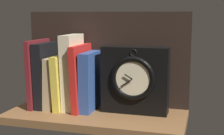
{
  "coord_description": "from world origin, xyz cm",
  "views": [
    {
      "loc": [
        34.15,
        -99.36,
        32.17
      ],
      "look_at": [
        4.6,
        3.5,
        14.92
      ],
      "focal_mm": 52.63,
      "sensor_mm": 36.0,
      "label": 1
    }
  ],
  "objects_px": {
    "book_maroon_dawkins": "(39,73)",
    "book_cream_twain": "(73,72)",
    "book_yellow_seinlanguage": "(64,81)",
    "framed_clock": "(135,80)",
    "book_tan_shortstories": "(56,82)",
    "book_red_requiem": "(82,77)",
    "book_black_skeptic": "(46,75)",
    "book_blue_modern": "(90,81)"
  },
  "relations": [
    {
      "from": "book_yellow_seinlanguage",
      "to": "book_black_skeptic",
      "type": "bearing_deg",
      "value": 180.0
    },
    {
      "from": "book_blue_modern",
      "to": "book_red_requiem",
      "type": "bearing_deg",
      "value": 180.0
    },
    {
      "from": "book_yellow_seinlanguage",
      "to": "book_red_requiem",
      "type": "relative_size",
      "value": 0.84
    },
    {
      "from": "book_yellow_seinlanguage",
      "to": "book_cream_twain",
      "type": "xyz_separation_m",
      "value": [
        0.03,
        0.0,
        0.03
      ]
    },
    {
      "from": "framed_clock",
      "to": "book_maroon_dawkins",
      "type": "bearing_deg",
      "value": -179.18
    },
    {
      "from": "book_maroon_dawkins",
      "to": "book_yellow_seinlanguage",
      "type": "distance_m",
      "value": 0.1
    },
    {
      "from": "book_red_requiem",
      "to": "book_black_skeptic",
      "type": "bearing_deg",
      "value": 180.0
    },
    {
      "from": "book_maroon_dawkins",
      "to": "framed_clock",
      "type": "bearing_deg",
      "value": 0.82
    },
    {
      "from": "book_black_skeptic",
      "to": "framed_clock",
      "type": "xyz_separation_m",
      "value": [
        0.32,
        0.0,
        -0.0
      ]
    },
    {
      "from": "book_tan_shortstories",
      "to": "book_red_requiem",
      "type": "height_order",
      "value": "book_red_requiem"
    },
    {
      "from": "book_black_skeptic",
      "to": "book_red_requiem",
      "type": "relative_size",
      "value": 1.02
    },
    {
      "from": "book_maroon_dawkins",
      "to": "book_black_skeptic",
      "type": "relative_size",
      "value": 1.04
    },
    {
      "from": "book_black_skeptic",
      "to": "book_blue_modern",
      "type": "xyz_separation_m",
      "value": [
        0.16,
        0.0,
        -0.01
      ]
    },
    {
      "from": "book_maroon_dawkins",
      "to": "book_blue_modern",
      "type": "distance_m",
      "value": 0.19
    },
    {
      "from": "book_cream_twain",
      "to": "book_tan_shortstories",
      "type": "bearing_deg",
      "value": 180.0
    },
    {
      "from": "book_yellow_seinlanguage",
      "to": "framed_clock",
      "type": "xyz_separation_m",
      "value": [
        0.25,
        0.0,
        0.02
      ]
    },
    {
      "from": "book_maroon_dawkins",
      "to": "framed_clock",
      "type": "relative_size",
      "value": 1.07
    },
    {
      "from": "book_red_requiem",
      "to": "book_cream_twain",
      "type": "bearing_deg",
      "value": 180.0
    },
    {
      "from": "framed_clock",
      "to": "book_tan_shortstories",
      "type": "bearing_deg",
      "value": -178.99
    },
    {
      "from": "book_yellow_seinlanguage",
      "to": "book_maroon_dawkins",
      "type": "bearing_deg",
      "value": 180.0
    },
    {
      "from": "book_maroon_dawkins",
      "to": "book_cream_twain",
      "type": "bearing_deg",
      "value": 0.0
    },
    {
      "from": "book_tan_shortstories",
      "to": "book_yellow_seinlanguage",
      "type": "distance_m",
      "value": 0.03
    },
    {
      "from": "book_cream_twain",
      "to": "book_black_skeptic",
      "type": "bearing_deg",
      "value": 180.0
    },
    {
      "from": "book_cream_twain",
      "to": "framed_clock",
      "type": "xyz_separation_m",
      "value": [
        0.22,
        0.0,
        -0.02
      ]
    },
    {
      "from": "book_cream_twain",
      "to": "book_yellow_seinlanguage",
      "type": "bearing_deg",
      "value": 180.0
    },
    {
      "from": "book_tan_shortstories",
      "to": "book_red_requiem",
      "type": "distance_m",
      "value": 0.1
    },
    {
      "from": "book_tan_shortstories",
      "to": "book_cream_twain",
      "type": "height_order",
      "value": "book_cream_twain"
    },
    {
      "from": "book_maroon_dawkins",
      "to": "book_tan_shortstories",
      "type": "xyz_separation_m",
      "value": [
        0.06,
        0.0,
        -0.03
      ]
    },
    {
      "from": "book_tan_shortstories",
      "to": "book_maroon_dawkins",
      "type": "bearing_deg",
      "value": 180.0
    },
    {
      "from": "book_black_skeptic",
      "to": "book_red_requiem",
      "type": "height_order",
      "value": "book_black_skeptic"
    },
    {
      "from": "book_tan_shortstories",
      "to": "book_yellow_seinlanguage",
      "type": "xyz_separation_m",
      "value": [
        0.03,
        0.0,
        0.0
      ]
    },
    {
      "from": "book_tan_shortstories",
      "to": "framed_clock",
      "type": "xyz_separation_m",
      "value": [
        0.28,
        0.0,
        0.02
      ]
    },
    {
      "from": "book_cream_twain",
      "to": "framed_clock",
      "type": "relative_size",
      "value": 1.17
    },
    {
      "from": "book_tan_shortstories",
      "to": "framed_clock",
      "type": "relative_size",
      "value": 0.81
    },
    {
      "from": "book_maroon_dawkins",
      "to": "book_black_skeptic",
      "type": "xyz_separation_m",
      "value": [
        0.03,
        0.0,
        -0.0
      ]
    },
    {
      "from": "book_black_skeptic",
      "to": "book_yellow_seinlanguage",
      "type": "distance_m",
      "value": 0.07
    },
    {
      "from": "book_tan_shortstories",
      "to": "book_yellow_seinlanguage",
      "type": "relative_size",
      "value": 0.95
    },
    {
      "from": "book_maroon_dawkins",
      "to": "book_tan_shortstories",
      "type": "relative_size",
      "value": 1.33
    },
    {
      "from": "book_maroon_dawkins",
      "to": "book_yellow_seinlanguage",
      "type": "bearing_deg",
      "value": 0.0
    },
    {
      "from": "book_cream_twain",
      "to": "framed_clock",
      "type": "bearing_deg",
      "value": 1.31
    },
    {
      "from": "book_maroon_dawkins",
      "to": "framed_clock",
      "type": "height_order",
      "value": "book_maroon_dawkins"
    },
    {
      "from": "book_maroon_dawkins",
      "to": "book_cream_twain",
      "type": "xyz_separation_m",
      "value": [
        0.13,
        0.0,
        0.01
      ]
    }
  ]
}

